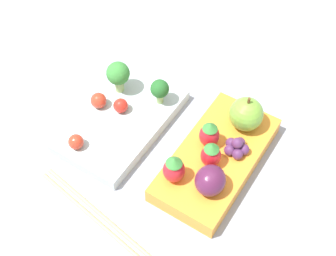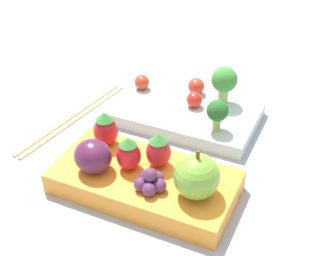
# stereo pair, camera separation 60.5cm
# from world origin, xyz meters

# --- Properties ---
(ground_plane) EXTENTS (4.00, 4.00, 0.00)m
(ground_plane) POSITION_xyz_m (0.00, 0.00, 0.00)
(ground_plane) COLOR #939EB2
(bento_box_savoury) EXTENTS (0.20, 0.12, 0.02)m
(bento_box_savoury) POSITION_xyz_m (0.00, 0.08, 0.01)
(bento_box_savoury) COLOR silver
(bento_box_savoury) RESTS_ON ground_plane
(bento_box_fruit) EXTENTS (0.21, 0.10, 0.03)m
(bento_box_fruit) POSITION_xyz_m (0.01, -0.07, 0.01)
(bento_box_fruit) COLOR orange
(bento_box_fruit) RESTS_ON ground_plane
(broccoli_floret_0) EXTENTS (0.04, 0.04, 0.05)m
(broccoli_floret_0) POSITION_xyz_m (0.04, 0.12, 0.05)
(broccoli_floret_0) COLOR #93B770
(broccoli_floret_0) RESTS_ON bento_box_savoury
(broccoli_floret_1) EXTENTS (0.03, 0.03, 0.04)m
(broccoli_floret_1) POSITION_xyz_m (0.06, 0.05, 0.05)
(broccoli_floret_1) COLOR #93B770
(broccoli_floret_1) RESTS_ON bento_box_savoury
(cherry_tomato_0) EXTENTS (0.02, 0.02, 0.02)m
(cherry_tomato_0) POSITION_xyz_m (-0.08, 0.10, 0.03)
(cherry_tomato_0) COLOR red
(cherry_tomato_0) RESTS_ON bento_box_savoury
(cherry_tomato_1) EXTENTS (0.02, 0.02, 0.02)m
(cherry_tomato_1) POSITION_xyz_m (0.01, 0.09, 0.03)
(cherry_tomato_1) COLOR red
(cherry_tomato_1) RESTS_ON bento_box_savoury
(cherry_tomato_2) EXTENTS (0.02, 0.02, 0.02)m
(cherry_tomato_2) POSITION_xyz_m (0.00, 0.12, 0.03)
(cherry_tomato_2) COLOR red
(cherry_tomato_2) RESTS_ON bento_box_savoury
(apple) EXTENTS (0.05, 0.05, 0.06)m
(apple) POSITION_xyz_m (0.08, -0.08, 0.05)
(apple) COLOR #70A838
(apple) RESTS_ON bento_box_fruit
(strawberry_0) EXTENTS (0.03, 0.03, 0.04)m
(strawberry_0) POSITION_xyz_m (-0.01, -0.07, 0.05)
(strawberry_0) COLOR red
(strawberry_0) RESTS_ON bento_box_fruit
(strawberry_1) EXTENTS (0.03, 0.03, 0.05)m
(strawberry_1) POSITION_xyz_m (-0.05, -0.04, 0.05)
(strawberry_1) COLOR red
(strawberry_1) RESTS_ON bento_box_fruit
(strawberry_2) EXTENTS (0.03, 0.03, 0.04)m
(strawberry_2) POSITION_xyz_m (0.02, -0.05, 0.05)
(strawberry_2) COLOR red
(strawberry_2) RESTS_ON bento_box_fruit
(plum) EXTENTS (0.04, 0.04, 0.04)m
(plum) POSITION_xyz_m (-0.04, -0.09, 0.05)
(plum) COLOR #511E42
(plum) RESTS_ON bento_box_fruit
(grape_cluster) EXTENTS (0.03, 0.04, 0.03)m
(grape_cluster) POSITION_xyz_m (0.03, -0.09, 0.04)
(grape_cluster) COLOR #562D5B
(grape_cluster) RESTS_ON bento_box_fruit
(chopsticks_pair) EXTENTS (0.05, 0.21, 0.01)m
(chopsticks_pair) POSITION_xyz_m (-0.14, 0.02, 0.00)
(chopsticks_pair) COLOR tan
(chopsticks_pair) RESTS_ON ground_plane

